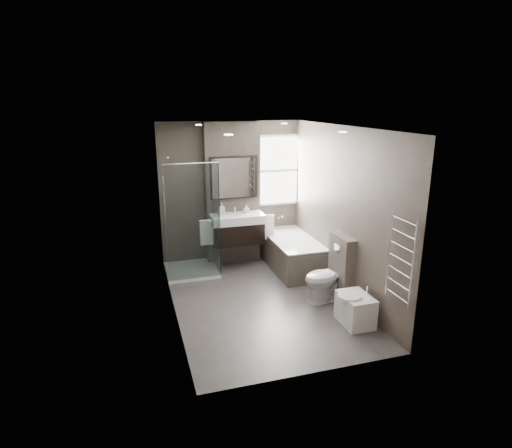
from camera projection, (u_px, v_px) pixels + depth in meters
name	position (u px, v px, depth m)	size (l,w,h in m)	color
room	(261.00, 219.00, 6.19)	(2.70, 3.90, 2.70)	#484443
vanity_pier	(232.00, 194.00, 7.82)	(1.00, 0.25, 2.60)	#4D453D
vanity	(237.00, 228.00, 7.66)	(0.95, 0.47, 0.66)	black
mirror_cabinet	(234.00, 178.00, 7.58)	(0.86, 0.08, 0.76)	black
towel_left	(207.00, 233.00, 7.49)	(0.24, 0.06, 0.44)	white
towel_right	(267.00, 227.00, 7.80)	(0.24, 0.06, 0.44)	white
shower_enclosure	(197.00, 247.00, 7.45)	(0.90, 0.90, 2.00)	white
bathtub	(292.00, 252.00, 7.74)	(0.75, 1.60, 0.57)	#4D453D
window	(277.00, 171.00, 8.06)	(0.98, 0.06, 1.33)	white
toilet	(327.00, 277.00, 6.47)	(0.42, 0.74, 0.75)	white
cistern_box	(342.00, 267.00, 6.52)	(0.19, 0.55, 1.00)	#4D453D
bidet	(355.00, 309.00, 5.82)	(0.45, 0.52, 0.54)	white
towel_radiator	(401.00, 259.00, 5.12)	(0.03, 0.49, 1.10)	silver
soap_bottle_a	(222.00, 209.00, 7.54)	(0.09, 0.10, 0.21)	white
soap_bottle_b	(246.00, 209.00, 7.70)	(0.12, 0.12, 0.15)	white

